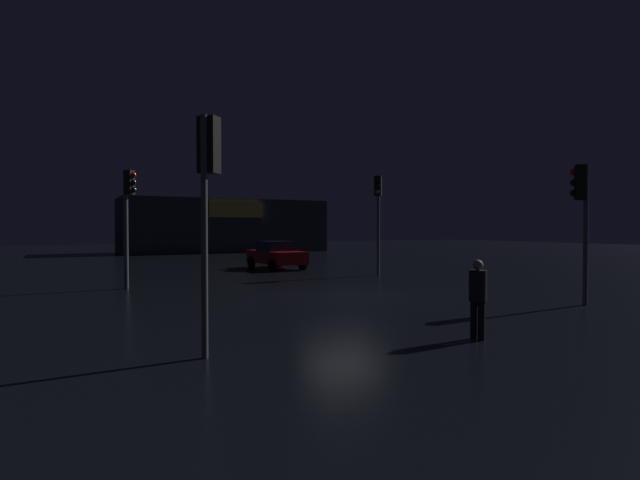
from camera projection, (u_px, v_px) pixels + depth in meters
name	position (u px, v px, depth m)	size (l,w,h in m)	color
ground_plane	(344.00, 296.00, 16.29)	(120.00, 120.00, 0.00)	black
store_building	(224.00, 226.00, 46.72)	(18.31, 6.35, 4.79)	#33383D
traffic_signal_main	(581.00, 203.00, 14.24)	(0.42, 0.42, 3.96)	#595B60
traffic_signal_opposite	(128.00, 207.00, 18.02)	(0.43, 0.41, 4.24)	#595B60
traffic_signal_cross_left	(378.00, 205.00, 23.11)	(0.42, 0.42, 4.56)	#595B60
traffic_signal_cross_right	(208.00, 175.00, 8.49)	(0.42, 0.42, 4.05)	#595B60
car_near	(276.00, 255.00, 27.02)	(2.15, 4.12, 1.48)	#A51414
pedestrian	(478.00, 293.00, 9.83)	(0.41, 0.41, 1.56)	black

